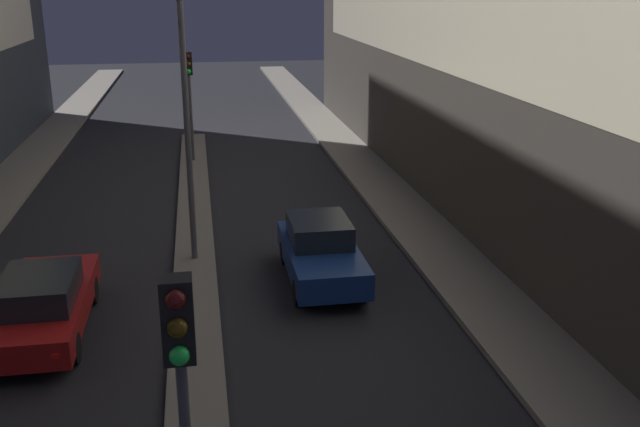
# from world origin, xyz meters

# --- Properties ---
(median_strip) EXTENTS (1.10, 30.85, 0.15)m
(median_strip) POSITION_xyz_m (0.00, 16.42, 0.07)
(median_strip) COLOR #66605B
(median_strip) RESTS_ON ground
(traffic_light_near) EXTENTS (0.32, 0.42, 4.44)m
(traffic_light_near) POSITION_xyz_m (0.00, 3.29, 3.41)
(traffic_light_near) COLOR #4C4C51
(traffic_light_near) RESTS_ON median_strip
(traffic_light_mid) EXTENTS (0.32, 0.42, 4.44)m
(traffic_light_mid) POSITION_xyz_m (0.00, 26.43, 3.41)
(traffic_light_mid) COLOR #4C4C51
(traffic_light_mid) RESTS_ON median_strip
(street_lamp) EXTENTS (0.50, 0.50, 8.88)m
(street_lamp) POSITION_xyz_m (0.00, 15.20, 6.02)
(street_lamp) COLOR #4C4C51
(street_lamp) RESTS_ON median_strip
(car_left_lane) EXTENTS (1.76, 4.63, 1.49)m
(car_left_lane) POSITION_xyz_m (-3.18, 11.52, 0.75)
(car_left_lane) COLOR maroon
(car_left_lane) RESTS_ON ground
(car_right_lane) EXTENTS (1.76, 4.20, 1.57)m
(car_right_lane) POSITION_xyz_m (3.18, 13.46, 0.78)
(car_right_lane) COLOR navy
(car_right_lane) RESTS_ON ground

